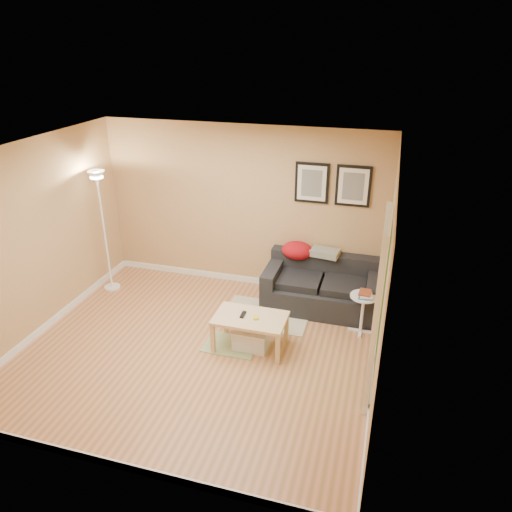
{
  "coord_description": "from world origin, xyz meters",
  "views": [
    {
      "loc": [
        2.17,
        -4.8,
        3.76
      ],
      "look_at": [
        0.55,
        0.85,
        1.05
      ],
      "focal_mm": 33.59,
      "sensor_mm": 36.0,
      "label": 1
    }
  ],
  "objects_px": {
    "storage_bin": "(251,338)",
    "floor_lamp": "(105,235)",
    "sofa": "(322,285)",
    "side_table": "(362,314)",
    "book_stack": "(365,294)",
    "coffee_table": "(250,332)"
  },
  "relations": [
    {
      "from": "sofa",
      "to": "book_stack",
      "type": "distance_m",
      "value": 0.88
    },
    {
      "from": "coffee_table",
      "to": "floor_lamp",
      "type": "height_order",
      "value": "floor_lamp"
    },
    {
      "from": "floor_lamp",
      "to": "sofa",
      "type": "bearing_deg",
      "value": 5.83
    },
    {
      "from": "storage_bin",
      "to": "floor_lamp",
      "type": "xyz_separation_m",
      "value": [
        -2.66,
        0.94,
        0.79
      ]
    },
    {
      "from": "storage_bin",
      "to": "book_stack",
      "type": "relative_size",
      "value": 2.01
    },
    {
      "from": "side_table",
      "to": "floor_lamp",
      "type": "height_order",
      "value": "floor_lamp"
    },
    {
      "from": "coffee_table",
      "to": "side_table",
      "type": "bearing_deg",
      "value": 44.67
    },
    {
      "from": "sofa",
      "to": "storage_bin",
      "type": "xyz_separation_m",
      "value": [
        -0.72,
        -1.29,
        -0.23
      ]
    },
    {
      "from": "sofa",
      "to": "side_table",
      "type": "distance_m",
      "value": 0.82
    },
    {
      "from": "side_table",
      "to": "book_stack",
      "type": "height_order",
      "value": "book_stack"
    },
    {
      "from": "coffee_table",
      "to": "book_stack",
      "type": "xyz_separation_m",
      "value": [
        1.39,
        0.75,
        0.38
      ]
    },
    {
      "from": "book_stack",
      "to": "sofa",
      "type": "bearing_deg",
      "value": 124.03
    },
    {
      "from": "coffee_table",
      "to": "storage_bin",
      "type": "distance_m",
      "value": 0.09
    },
    {
      "from": "storage_bin",
      "to": "coffee_table",
      "type": "bearing_deg",
      "value": 165.9
    },
    {
      "from": "coffee_table",
      "to": "sofa",
      "type": "bearing_deg",
      "value": 75.59
    },
    {
      "from": "sofa",
      "to": "side_table",
      "type": "height_order",
      "value": "sofa"
    },
    {
      "from": "side_table",
      "to": "book_stack",
      "type": "bearing_deg",
      "value": -48.16
    },
    {
      "from": "sofa",
      "to": "storage_bin",
      "type": "relative_size",
      "value": 3.7
    },
    {
      "from": "storage_bin",
      "to": "floor_lamp",
      "type": "height_order",
      "value": "floor_lamp"
    },
    {
      "from": "book_stack",
      "to": "floor_lamp",
      "type": "height_order",
      "value": "floor_lamp"
    },
    {
      "from": "sofa",
      "to": "book_stack",
      "type": "bearing_deg",
      "value": -38.98
    },
    {
      "from": "sofa",
      "to": "book_stack",
      "type": "height_order",
      "value": "sofa"
    }
  ]
}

